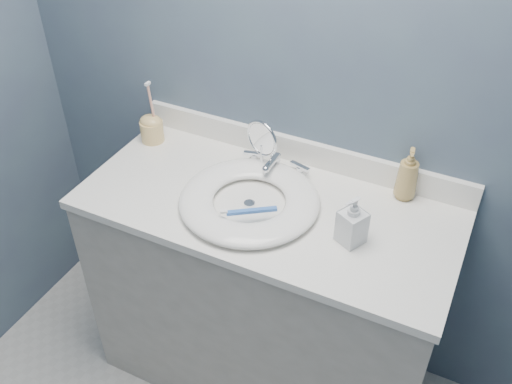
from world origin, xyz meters
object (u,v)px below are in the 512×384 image
Objects in this scene: soap_bottle_amber at (408,174)px; toothbrush_holder at (152,127)px; soap_bottle_clear at (353,220)px; makeup_mirror at (262,144)px.

soap_bottle_amber is 0.93m from toothbrush_holder.
makeup_mirror is at bearing 179.81° from soap_bottle_clear.
makeup_mirror is at bearing 0.57° from toothbrush_holder.
soap_bottle_clear is (-0.09, -0.28, -0.01)m from soap_bottle_amber.
soap_bottle_amber is 0.76× the size of toothbrush_holder.
makeup_mirror reaches higher than soap_bottle_amber.
makeup_mirror is 1.24× the size of soap_bottle_clear.
soap_bottle_amber is (0.48, 0.07, -0.02)m from makeup_mirror.
toothbrush_holder is (-0.92, -0.08, -0.04)m from soap_bottle_amber.
makeup_mirror reaches higher than soap_bottle_clear.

